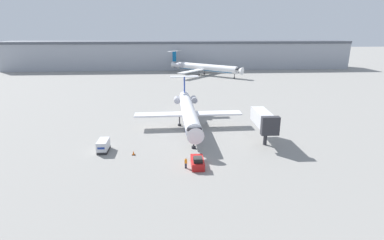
{
  "coord_description": "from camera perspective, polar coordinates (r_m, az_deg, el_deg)",
  "views": [
    {
      "loc": [
        -3.67,
        -43.41,
        21.2
      ],
      "look_at": [
        0.0,
        13.42,
        3.59
      ],
      "focal_mm": 28.0,
      "sensor_mm": 36.0,
      "label": 1
    }
  ],
  "objects": [
    {
      "name": "ground_plane",
      "position": [
        48.45,
        1.04,
        -8.77
      ],
      "size": [
        600.0,
        600.0,
        0.0
      ],
      "primitive_type": "plane",
      "color": "gray"
    },
    {
      "name": "terminal_building",
      "position": [
        164.04,
        -2.46,
        12.3
      ],
      "size": [
        180.0,
        16.8,
        14.51
      ],
      "color": "#9EA3AD",
      "rests_on": "ground"
    },
    {
      "name": "airplane_main",
      "position": [
        65.67,
        -0.67,
        1.62
      ],
      "size": [
        23.69,
        31.0,
        9.2
      ],
      "color": "white",
      "rests_on": "ground"
    },
    {
      "name": "pushback_tug",
      "position": [
        48.08,
        1.05,
        -8.03
      ],
      "size": [
        1.99,
        4.34,
        1.92
      ],
      "color": "#B21919",
      "rests_on": "ground"
    },
    {
      "name": "luggage_cart",
      "position": [
        55.88,
        -16.53,
        -4.71
      ],
      "size": [
        1.75,
        3.61,
        2.09
      ],
      "color": "#232326",
      "rests_on": "ground"
    },
    {
      "name": "worker_near_tug",
      "position": [
        47.43,
        -1.18,
        -8.14
      ],
      "size": [
        0.4,
        0.24,
        1.75
      ],
      "color": "#232838",
      "rests_on": "ground"
    },
    {
      "name": "traffic_cone_left",
      "position": [
        53.26,
        -11.09,
        -6.18
      ],
      "size": [
        0.57,
        0.57,
        0.78
      ],
      "color": "black",
      "rests_on": "ground"
    },
    {
      "name": "airplane_parked_far_left",
      "position": [
        140.84,
        2.26,
        9.96
      ],
      "size": [
        33.36,
        29.12,
        10.33
      ],
      "color": "white",
      "rests_on": "ground"
    },
    {
      "name": "jet_bridge",
      "position": [
        58.46,
        13.53,
        0.03
      ],
      "size": [
        3.2,
        9.5,
        6.19
      ],
      "color": "#2D2D33",
      "rests_on": "ground"
    }
  ]
}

